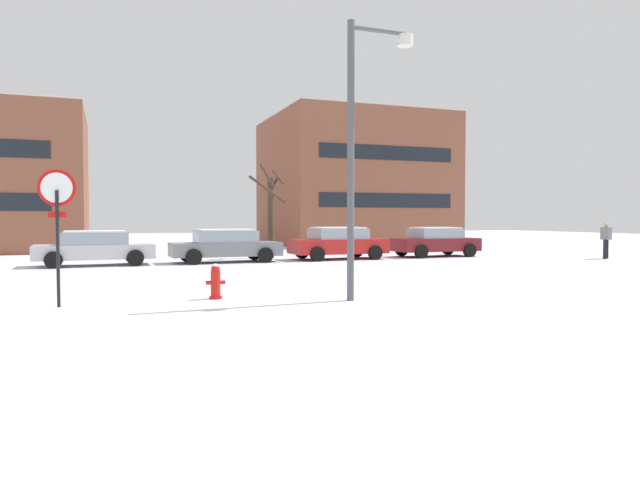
{
  "coord_description": "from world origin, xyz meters",
  "views": [
    {
      "loc": [
        0.3,
        -14.3,
        1.85
      ],
      "look_at": [
        7.76,
        5.81,
        1.04
      ],
      "focal_mm": 32.34,
      "sensor_mm": 36.0,
      "label": 1
    }
  ],
  "objects_px": {
    "stop_sign": "(57,211)",
    "parked_car_silver": "(95,248)",
    "fire_hydrant": "(216,281)",
    "pedestrian_crossing": "(606,238)",
    "parked_car_gray": "(226,245)",
    "parked_car_maroon": "(435,242)",
    "parked_car_red": "(338,243)",
    "street_lamp": "(361,133)"
  },
  "relations": [
    {
      "from": "street_lamp",
      "to": "fire_hydrant",
      "type": "bearing_deg",
      "value": 156.58
    },
    {
      "from": "parked_car_silver",
      "to": "parked_car_red",
      "type": "xyz_separation_m",
      "value": [
        10.24,
        -0.03,
        0.04
      ]
    },
    {
      "from": "fire_hydrant",
      "to": "parked_car_maroon",
      "type": "height_order",
      "value": "parked_car_maroon"
    },
    {
      "from": "parked_car_silver",
      "to": "parked_car_gray",
      "type": "xyz_separation_m",
      "value": [
        5.12,
        -0.07,
        0.01
      ]
    },
    {
      "from": "stop_sign",
      "to": "parked_car_gray",
      "type": "distance_m",
      "value": 12.44
    },
    {
      "from": "fire_hydrant",
      "to": "parked_car_gray",
      "type": "bearing_deg",
      "value": 77.79
    },
    {
      "from": "parked_car_red",
      "to": "pedestrian_crossing",
      "type": "distance_m",
      "value": 12.24
    },
    {
      "from": "pedestrian_crossing",
      "to": "street_lamp",
      "type": "bearing_deg",
      "value": -152.81
    },
    {
      "from": "parked_car_silver",
      "to": "fire_hydrant",
      "type": "bearing_deg",
      "value": -75.81
    },
    {
      "from": "stop_sign",
      "to": "parked_car_gray",
      "type": "bearing_deg",
      "value": 62.92
    },
    {
      "from": "street_lamp",
      "to": "parked_car_silver",
      "type": "relative_size",
      "value": 1.39
    },
    {
      "from": "fire_hydrant",
      "to": "pedestrian_crossing",
      "type": "relative_size",
      "value": 0.49
    },
    {
      "from": "parked_car_gray",
      "to": "parked_car_maroon",
      "type": "relative_size",
      "value": 1.1
    },
    {
      "from": "stop_sign",
      "to": "parked_car_silver",
      "type": "height_order",
      "value": "stop_sign"
    },
    {
      "from": "parked_car_silver",
      "to": "parked_car_gray",
      "type": "bearing_deg",
      "value": -0.74
    },
    {
      "from": "stop_sign",
      "to": "street_lamp",
      "type": "bearing_deg",
      "value": -10.59
    },
    {
      "from": "parked_car_silver",
      "to": "stop_sign",
      "type": "bearing_deg",
      "value": -92.65
    },
    {
      "from": "parked_car_gray",
      "to": "parked_car_maroon",
      "type": "distance_m",
      "value": 10.25
    },
    {
      "from": "pedestrian_crossing",
      "to": "fire_hydrant",
      "type": "bearing_deg",
      "value": -160.11
    },
    {
      "from": "street_lamp",
      "to": "pedestrian_crossing",
      "type": "xyz_separation_m",
      "value": [
        15.97,
        8.21,
        -2.78
      ]
    },
    {
      "from": "parked_car_gray",
      "to": "pedestrian_crossing",
      "type": "xyz_separation_m",
      "value": [
        16.67,
        -4.0,
        0.25
      ]
    },
    {
      "from": "stop_sign",
      "to": "street_lamp",
      "type": "relative_size",
      "value": 0.46
    },
    {
      "from": "parked_car_silver",
      "to": "pedestrian_crossing",
      "type": "height_order",
      "value": "pedestrian_crossing"
    },
    {
      "from": "parked_car_gray",
      "to": "pedestrian_crossing",
      "type": "height_order",
      "value": "pedestrian_crossing"
    },
    {
      "from": "stop_sign",
      "to": "fire_hydrant",
      "type": "relative_size",
      "value": 3.51
    },
    {
      "from": "parked_car_maroon",
      "to": "pedestrian_crossing",
      "type": "relative_size",
      "value": 2.52
    },
    {
      "from": "street_lamp",
      "to": "parked_car_silver",
      "type": "bearing_deg",
      "value": 115.38
    },
    {
      "from": "parked_car_gray",
      "to": "parked_car_red",
      "type": "distance_m",
      "value": 5.12
    },
    {
      "from": "parked_car_maroon",
      "to": "pedestrian_crossing",
      "type": "height_order",
      "value": "pedestrian_crossing"
    },
    {
      "from": "parked_car_maroon",
      "to": "pedestrian_crossing",
      "type": "distance_m",
      "value": 7.64
    },
    {
      "from": "street_lamp",
      "to": "parked_car_red",
      "type": "xyz_separation_m",
      "value": [
        4.42,
        12.25,
        -3.01
      ]
    },
    {
      "from": "parked_car_silver",
      "to": "street_lamp",
      "type": "bearing_deg",
      "value": -64.62
    },
    {
      "from": "street_lamp",
      "to": "parked_car_red",
      "type": "relative_size",
      "value": 1.44
    },
    {
      "from": "parked_car_red",
      "to": "parked_car_maroon",
      "type": "xyz_separation_m",
      "value": [
        5.12,
        0.09,
        -0.02
      ]
    },
    {
      "from": "parked_car_red",
      "to": "pedestrian_crossing",
      "type": "bearing_deg",
      "value": -19.29
    },
    {
      "from": "parked_car_gray",
      "to": "parked_car_red",
      "type": "xyz_separation_m",
      "value": [
        5.12,
        0.04,
        0.03
      ]
    },
    {
      "from": "pedestrian_crossing",
      "to": "parked_car_maroon",
      "type": "bearing_deg",
      "value": 147.25
    },
    {
      "from": "parked_car_silver",
      "to": "parked_car_red",
      "type": "relative_size",
      "value": 1.04
    },
    {
      "from": "stop_sign",
      "to": "parked_car_red",
      "type": "relative_size",
      "value": 0.66
    },
    {
      "from": "fire_hydrant",
      "to": "parked_car_red",
      "type": "height_order",
      "value": "parked_car_red"
    },
    {
      "from": "parked_car_maroon",
      "to": "pedestrian_crossing",
      "type": "xyz_separation_m",
      "value": [
        6.43,
        -4.13,
        0.24
      ]
    },
    {
      "from": "fire_hydrant",
      "to": "parked_car_silver",
      "type": "xyz_separation_m",
      "value": [
        -2.77,
        10.95,
        0.3
      ]
    }
  ]
}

